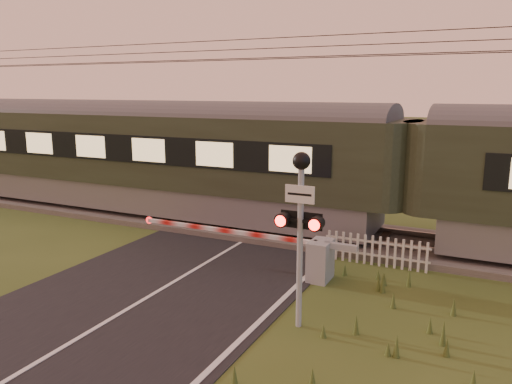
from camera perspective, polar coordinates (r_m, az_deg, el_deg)
The scene contains 8 objects.
ground at distance 11.40m, azimuth -13.17°, elevation -12.25°, with size 160.00×160.00×0.00m, color #37481C.
road at distance 11.22m, azimuth -13.86°, elevation -12.62°, with size 6.00×140.00×0.03m.
track_bed at distance 16.62m, azimuth 0.96°, elevation -4.05°, with size 140.00×3.40×0.39m.
overhead_wires at distance 16.04m, azimuth 1.03°, elevation 15.81°, with size 120.00×0.62×0.62m.
train at distance 14.87m, azimuth 17.25°, elevation 2.04°, with size 41.40×2.85×3.85m.
boom_gate at distance 12.36m, azimuth 6.11°, elevation -7.32°, with size 6.10×0.76×1.01m.
crossing_signal at distance 9.36m, azimuth 5.11°, elevation -1.95°, with size 0.88×0.36×3.44m.
picket_fence at distance 13.55m, azimuth 13.56°, elevation -6.53°, with size 2.76×0.07×0.81m.
Camera 1 is at (6.68, -8.04, 4.56)m, focal length 35.00 mm.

